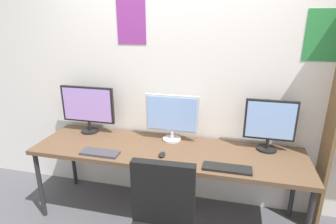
% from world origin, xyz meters
% --- Properties ---
extents(wall_back, '(4.91, 0.11, 2.60)m').
position_xyz_m(wall_back, '(0.00, 1.02, 1.30)').
color(wall_back, silver).
rests_on(wall_back, ground_plane).
extents(desk, '(2.51, 0.68, 0.74)m').
position_xyz_m(desk, '(0.00, 0.60, 0.69)').
color(desk, brown).
rests_on(desk, ground_plane).
extents(monitor_left, '(0.58, 0.18, 0.49)m').
position_xyz_m(monitor_left, '(-0.90, 0.81, 1.02)').
color(monitor_left, black).
rests_on(monitor_left, desk).
extents(monitor_center, '(0.53, 0.18, 0.46)m').
position_xyz_m(monitor_center, '(0.00, 0.81, 1.00)').
color(monitor_center, silver).
rests_on(monitor_center, desk).
extents(monitor_right, '(0.45, 0.18, 0.48)m').
position_xyz_m(monitor_right, '(0.90, 0.81, 1.00)').
color(monitor_right, black).
rests_on(monitor_right, desk).
extents(keyboard_left, '(0.35, 0.13, 0.02)m').
position_xyz_m(keyboard_left, '(-0.56, 0.37, 0.75)').
color(keyboard_left, '#38383D').
rests_on(keyboard_left, desk).
extents(keyboard_right, '(0.39, 0.13, 0.02)m').
position_xyz_m(keyboard_right, '(0.56, 0.37, 0.75)').
color(keyboard_right, black).
rests_on(keyboard_right, desk).
extents(computer_mouse, '(0.06, 0.10, 0.03)m').
position_xyz_m(computer_mouse, '(-0.01, 0.46, 0.76)').
color(computer_mouse, black).
rests_on(computer_mouse, desk).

